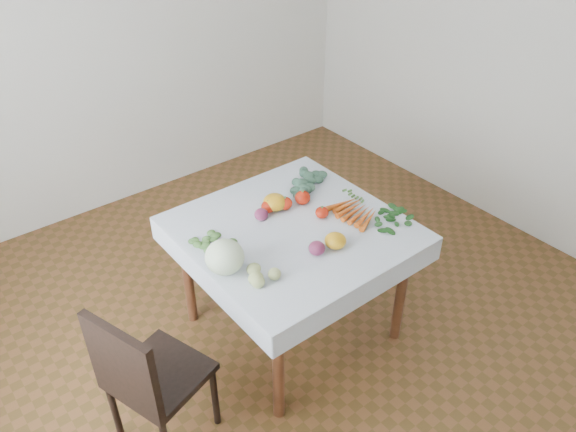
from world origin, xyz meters
The scene contains 19 objects.
ground centered at (0.00, 0.00, 0.00)m, with size 4.00×4.00×0.00m, color brown.
back_wall centered at (0.00, 2.00, 1.35)m, with size 4.00×0.04×2.70m, color silver.
table centered at (0.00, 0.00, 0.65)m, with size 1.00×1.00×0.75m.
tablecloth centered at (0.00, 0.00, 0.75)m, with size 1.12×1.12×0.01m, color white.
chair centered at (-1.01, -0.20, 0.50)m, with size 0.50×0.50×0.88m.
cabbage centered at (-0.48, -0.08, 0.84)m, with size 0.19×0.19×0.17m, color #DBF4CC.
tomato_a centered at (-0.01, 0.20, 0.79)m, with size 0.08×0.08×0.07m, color red.
tomato_b centered at (0.08, 0.17, 0.79)m, with size 0.08×0.08×0.07m, color red.
tomato_c centered at (0.18, -0.03, 0.79)m, with size 0.07×0.07×0.06m, color red.
tomato_d centered at (0.19, 0.15, 0.80)m, with size 0.09×0.09×0.08m, color red.
heirloom_back centered at (0.03, 0.20, 0.80)m, with size 0.13×0.13×0.09m, color orange.
heirloom_front centered at (0.06, -0.27, 0.80)m, with size 0.11×0.11×0.08m, color orange.
onion_a centered at (-0.09, 0.16, 0.79)m, with size 0.08×0.08×0.07m, color #5C1A39.
onion_b centered at (-0.05, -0.25, 0.79)m, with size 0.09×0.09×0.07m, color #5C1A39.
tomatillo_cluster centered at (-0.38, -0.22, 0.78)m, with size 0.13×0.14×0.05m.
carrot_bunch centered at (0.36, -0.12, 0.77)m, with size 0.22×0.29×0.03m.
kale_bunch centered at (0.33, 0.29, 0.78)m, with size 0.30×0.29×0.04m.
basil_bunch centered at (0.47, -0.29, 0.76)m, with size 0.26×0.19×0.01m.
dill_bunch centered at (-0.41, 0.14, 0.77)m, with size 0.22×0.17×0.02m.
Camera 1 is at (-1.53, -1.90, 2.53)m, focal length 35.00 mm.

